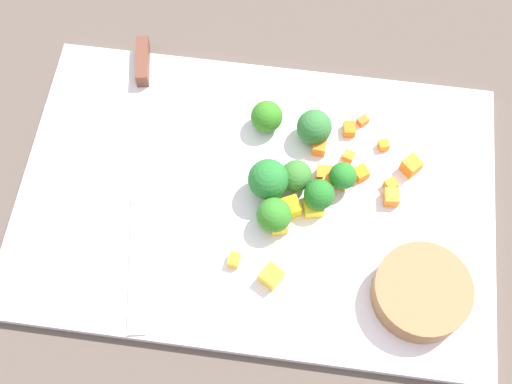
% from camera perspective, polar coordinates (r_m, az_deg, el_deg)
% --- Properties ---
extents(ground_plane, '(4.00, 4.00, 0.00)m').
position_cam_1_polar(ground_plane, '(0.75, 0.00, -0.71)').
color(ground_plane, '#534840').
extents(cutting_board, '(0.52, 0.34, 0.01)m').
position_cam_1_polar(cutting_board, '(0.74, 0.00, -0.52)').
color(cutting_board, white).
rests_on(cutting_board, ground_plane).
extents(prep_bowl, '(0.10, 0.10, 0.03)m').
position_cam_1_polar(prep_bowl, '(0.70, 13.78, -8.20)').
color(prep_bowl, '#966941').
rests_on(prep_bowl, cutting_board).
extents(chef_knife, '(0.08, 0.35, 0.02)m').
position_cam_1_polar(chef_knife, '(0.78, -9.66, 5.19)').
color(chef_knife, silver).
rests_on(chef_knife, cutting_board).
extents(carrot_dice_0, '(0.01, 0.01, 0.01)m').
position_cam_1_polar(carrot_dice_0, '(0.77, 10.71, 3.91)').
color(carrot_dice_0, orange).
rests_on(carrot_dice_0, cutting_board).
extents(carrot_dice_1, '(0.02, 0.02, 0.02)m').
position_cam_1_polar(carrot_dice_1, '(0.74, 11.35, -0.43)').
color(carrot_dice_1, orange).
rests_on(carrot_dice_1, cutting_board).
extents(carrot_dice_2, '(0.02, 0.02, 0.01)m').
position_cam_1_polar(carrot_dice_2, '(0.77, 7.87, 5.28)').
color(carrot_dice_2, orange).
rests_on(carrot_dice_2, cutting_board).
extents(carrot_dice_3, '(0.02, 0.02, 0.02)m').
position_cam_1_polar(carrot_dice_3, '(0.73, 6.02, 0.49)').
color(carrot_dice_3, orange).
rests_on(carrot_dice_3, cutting_board).
extents(carrot_dice_4, '(0.02, 0.02, 0.01)m').
position_cam_1_polar(carrot_dice_4, '(0.75, 8.84, 1.58)').
color(carrot_dice_4, orange).
rests_on(carrot_dice_4, cutting_board).
extents(carrot_dice_5, '(0.01, 0.01, 0.01)m').
position_cam_1_polar(carrot_dice_5, '(0.76, 7.81, 3.02)').
color(carrot_dice_5, orange).
rests_on(carrot_dice_5, cutting_board).
extents(carrot_dice_6, '(0.02, 0.02, 0.02)m').
position_cam_1_polar(carrot_dice_6, '(0.76, 12.96, 2.17)').
color(carrot_dice_6, orange).
rests_on(carrot_dice_6, cutting_board).
extents(carrot_dice_7, '(0.02, 0.02, 0.02)m').
position_cam_1_polar(carrot_dice_7, '(0.74, 7.30, 1.11)').
color(carrot_dice_7, orange).
rests_on(carrot_dice_7, cutting_board).
extents(carrot_dice_8, '(0.02, 0.01, 0.01)m').
position_cam_1_polar(carrot_dice_8, '(0.78, 8.99, 5.95)').
color(carrot_dice_8, orange).
rests_on(carrot_dice_8, cutting_board).
extents(carrot_dice_9, '(0.02, 0.02, 0.01)m').
position_cam_1_polar(carrot_dice_9, '(0.76, 5.39, 3.81)').
color(carrot_dice_9, orange).
rests_on(carrot_dice_9, cutting_board).
extents(carrot_dice_10, '(0.02, 0.02, 0.01)m').
position_cam_1_polar(carrot_dice_10, '(0.74, 5.78, 1.54)').
color(carrot_dice_10, orange).
rests_on(carrot_dice_10, cutting_board).
extents(carrot_dice_11, '(0.02, 0.02, 0.01)m').
position_cam_1_polar(carrot_dice_11, '(0.75, 11.30, 0.59)').
color(carrot_dice_11, orange).
rests_on(carrot_dice_11, cutting_board).
extents(pepper_dice_0, '(0.01, 0.01, 0.01)m').
position_cam_1_polar(pepper_dice_0, '(0.70, -1.86, -5.74)').
color(pepper_dice_0, yellow).
rests_on(pepper_dice_0, cutting_board).
extents(pepper_dice_1, '(0.02, 0.02, 0.02)m').
position_cam_1_polar(pepper_dice_1, '(0.71, 1.95, -2.73)').
color(pepper_dice_1, yellow).
rests_on(pepper_dice_1, cutting_board).
extents(pepper_dice_2, '(0.02, 0.02, 0.01)m').
position_cam_1_polar(pepper_dice_2, '(0.72, 4.86, -1.37)').
color(pepper_dice_2, yellow).
rests_on(pepper_dice_2, cutting_board).
extents(pepper_dice_3, '(0.03, 0.03, 0.02)m').
position_cam_1_polar(pepper_dice_3, '(0.72, 2.83, -1.33)').
color(pepper_dice_3, yellow).
rests_on(pepper_dice_3, cutting_board).
extents(pepper_dice_4, '(0.03, 0.03, 0.02)m').
position_cam_1_polar(pepper_dice_4, '(0.69, 1.31, -7.09)').
color(pepper_dice_4, yellow).
rests_on(pepper_dice_4, cutting_board).
extents(broccoli_floret_0, '(0.04, 0.04, 0.05)m').
position_cam_1_polar(broccoli_floret_0, '(0.71, 1.04, 1.05)').
color(broccoli_floret_0, '#88AE5D').
rests_on(broccoli_floret_0, cutting_board).
extents(broccoli_floret_1, '(0.04, 0.04, 0.04)m').
position_cam_1_polar(broccoli_floret_1, '(0.75, 4.94, 5.47)').
color(broccoli_floret_1, '#8DBD65').
rests_on(broccoli_floret_1, cutting_board).
extents(broccoli_floret_2, '(0.03, 0.03, 0.04)m').
position_cam_1_polar(broccoli_floret_2, '(0.73, 7.34, 1.33)').
color(broccoli_floret_2, '#85C16C').
rests_on(broccoli_floret_2, cutting_board).
extents(broccoli_floret_3, '(0.03, 0.03, 0.04)m').
position_cam_1_polar(broccoli_floret_3, '(0.71, 5.32, -0.45)').
color(broccoli_floret_3, '#81B86A').
rests_on(broccoli_floret_3, cutting_board).
extents(broccoli_floret_4, '(0.04, 0.04, 0.04)m').
position_cam_1_polar(broccoli_floret_4, '(0.76, 1.17, 6.34)').
color(broccoli_floret_4, '#84B066').
rests_on(broccoli_floret_4, cutting_board).
extents(broccoli_floret_5, '(0.04, 0.04, 0.04)m').
position_cam_1_polar(broccoli_floret_5, '(0.70, 1.54, -1.97)').
color(broccoli_floret_5, '#88B166').
rests_on(broccoli_floret_5, cutting_board).
extents(broccoli_floret_6, '(0.03, 0.03, 0.04)m').
position_cam_1_polar(broccoli_floret_6, '(0.72, 3.41, 1.36)').
color(broccoli_floret_6, '#87AE5C').
rests_on(broccoli_floret_6, cutting_board).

